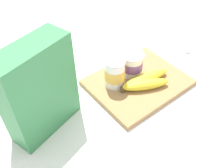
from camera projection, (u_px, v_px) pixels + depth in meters
ground_plane at (138, 84)px, 0.87m from camera, size 2.40×2.40×0.00m
cutting_board at (138, 82)px, 0.86m from camera, size 0.31×0.25×0.02m
cereal_box at (39, 90)px, 0.65m from camera, size 0.22×0.13×0.27m
yogurt_cup_front at (115, 73)px, 0.81m from camera, size 0.07×0.07×0.10m
yogurt_cup_back at (132, 64)px, 0.86m from camera, size 0.08×0.08×0.08m
banana_bunch at (145, 81)px, 0.83m from camera, size 0.19×0.10×0.03m
spoon at (186, 55)px, 0.98m from camera, size 0.13×0.08×0.01m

